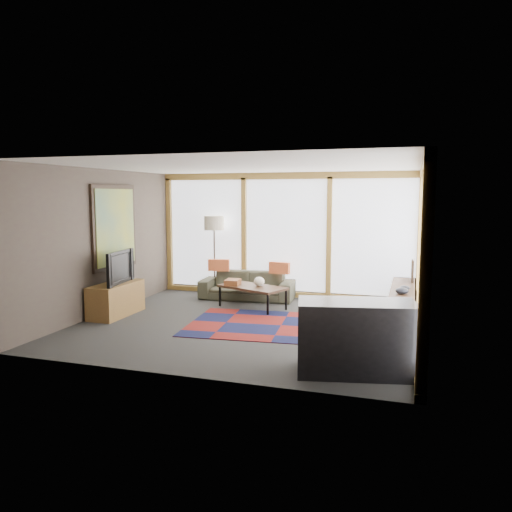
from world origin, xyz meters
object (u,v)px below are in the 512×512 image
(television, at_px, (115,267))
(sofa, at_px, (247,285))
(floor_lamp, at_px, (214,256))
(coffee_table, at_px, (252,297))
(bookshelf, at_px, (403,305))
(bar_counter, at_px, (356,338))
(tv_console, at_px, (116,299))

(television, bearing_deg, sofa, -48.51)
(floor_lamp, bearing_deg, coffee_table, -39.23)
(sofa, relative_size, bookshelf, 0.82)
(sofa, xyz_separation_m, television, (-1.77, -2.06, 0.59))
(bar_counter, bearing_deg, bookshelf, 67.88)
(sofa, relative_size, bar_counter, 1.38)
(floor_lamp, bearing_deg, tv_console, -113.40)
(floor_lamp, relative_size, bar_counter, 1.22)
(sofa, distance_m, television, 2.78)
(sofa, height_order, bookshelf, bookshelf)
(coffee_table, height_order, bar_counter, bar_counter)
(bookshelf, height_order, tv_console, bookshelf)
(floor_lamp, bearing_deg, television, -113.17)
(floor_lamp, height_order, coffee_table, floor_lamp)
(television, height_order, bar_counter, television)
(sofa, height_order, television, television)
(bookshelf, relative_size, tv_console, 2.02)
(coffee_table, relative_size, bar_counter, 0.91)
(sofa, xyz_separation_m, bar_counter, (2.64, -3.72, 0.16))
(sofa, distance_m, floor_lamp, 1.00)
(floor_lamp, bearing_deg, bar_counter, -48.68)
(floor_lamp, height_order, bookshelf, floor_lamp)
(television, xyz_separation_m, bar_counter, (4.40, -1.66, -0.43))
(bookshelf, xyz_separation_m, bar_counter, (-0.48, -2.70, 0.15))
(bookshelf, bearing_deg, bar_counter, -100.04)
(bookshelf, distance_m, bar_counter, 2.74)
(floor_lamp, height_order, bar_counter, floor_lamp)
(sofa, xyz_separation_m, coffee_table, (0.36, -0.76, -0.07))
(tv_console, xyz_separation_m, television, (0.01, -0.01, 0.58))
(tv_console, bearing_deg, coffee_table, 31.13)
(sofa, bearing_deg, coffee_table, -68.82)
(television, relative_size, bar_counter, 0.73)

